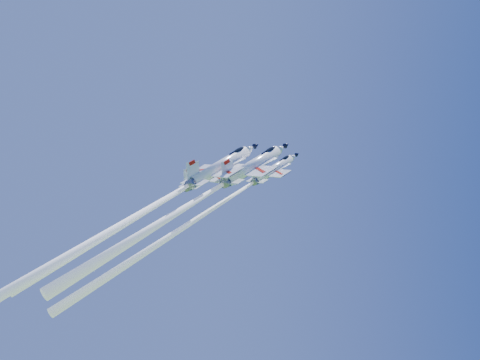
{
  "coord_description": "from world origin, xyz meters",
  "views": [
    {
      "loc": [
        -10.46,
        -99.55,
        78.87
      ],
      "look_at": [
        0.0,
        0.0,
        105.49
      ],
      "focal_mm": 40.0,
      "sensor_mm": 36.0,
      "label": 1
    }
  ],
  "objects": [
    {
      "name": "jet_lead",
      "position": [
        -7.22,
        -4.16,
        97.61
      ],
      "size": [
        35.66,
        27.46,
        39.47
      ],
      "rotation": [
        0.63,
        0.26,
        -0.91
      ],
      "color": "white"
    },
    {
      "name": "jet_right",
      "position": [
        -8.97,
        -10.49,
        98.59
      ],
      "size": [
        34.06,
        25.29,
        35.85
      ],
      "rotation": [
        0.63,
        0.26,
        -0.91
      ],
      "color": "white"
    },
    {
      "name": "jet_left",
      "position": [
        -16.57,
        -1.83,
        99.2
      ],
      "size": [
        33.37,
        24.99,
        35.55
      ],
      "rotation": [
        0.63,
        0.26,
        -0.91
      ],
      "color": "white"
    },
    {
      "name": "jet_slot",
      "position": [
        -22.01,
        -14.62,
        92.75
      ],
      "size": [
        44.61,
        34.27,
        49.22
      ],
      "rotation": [
        0.63,
        0.26,
        -0.91
      ],
      "color": "white"
    }
  ]
}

